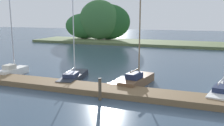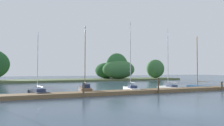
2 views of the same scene
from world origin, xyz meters
The scene contains 11 objects.
ground centered at (0.00, 0.00, 0.00)m, with size 160.00×160.00×0.00m, color #384C60.
dock_pier centered at (0.00, 8.91, 0.17)m, with size 27.82×1.80×0.35m.
far_shore centered at (-1.40, 36.63, 2.64)m, with size 55.02×8.99×7.42m.
sailboat_1 centered at (-7.41, 11.03, 0.28)m, with size 1.76×4.40×6.01m.
sailboat_2 centered at (-2.73, 11.28, 0.40)m, with size 1.67×3.96×7.03m.
sailboat_3 centered at (2.46, 10.88, 0.34)m, with size 1.85×4.34×7.91m.
sailboat_4 centered at (7.76, 10.99, 0.33)m, with size 1.34×3.63×7.51m.
sailboat_5 centered at (12.43, 10.99, 0.35)m, with size 1.80×3.27×6.86m.
mooring_piling_1 centered at (-3.90, 7.61, 0.63)m, with size 0.20×0.20×1.24m.
mooring_piling_2 centered at (3.96, 7.79, 0.79)m, with size 0.19×0.19×1.57m.
mooring_piling_3 centered at (12.70, 7.64, 0.51)m, with size 0.27×0.27×1.01m.
Camera 2 is at (-8.84, -10.39, 2.36)m, focal length 34.26 mm.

